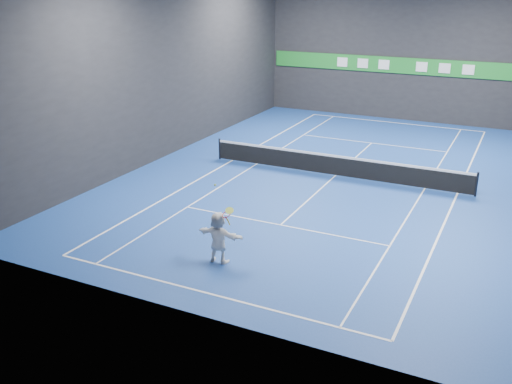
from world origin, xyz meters
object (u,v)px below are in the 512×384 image
at_px(player, 219,237).
at_px(tennis_net, 336,165).
at_px(tennis_racket, 227,215).
at_px(tennis_ball, 215,185).

distance_m(player, tennis_net, 10.01).
height_order(player, tennis_racket, tennis_racket).
height_order(tennis_net, tennis_racket, tennis_racket).
height_order(tennis_ball, tennis_net, tennis_ball).
bearing_deg(tennis_net, player, -93.49).
distance_m(tennis_ball, tennis_net, 10.25).
xyz_separation_m(player, tennis_net, (0.61, 9.99, -0.32)).
distance_m(tennis_net, tennis_racket, 10.01).
relative_size(tennis_net, tennis_racket, 20.43).
bearing_deg(player, tennis_ball, 15.02).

